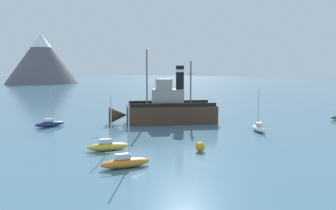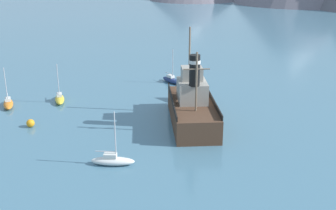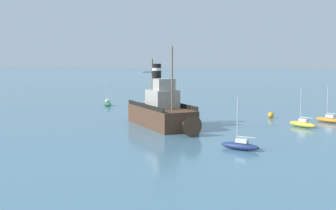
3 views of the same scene
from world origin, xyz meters
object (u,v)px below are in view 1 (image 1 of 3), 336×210
mooring_buoy (200,147)px  sailboat_yellow (108,146)px  sailboat_white (259,128)px  old_tugboat (167,110)px  sailboat_orange (125,162)px  sailboat_navy (50,123)px

mooring_buoy → sailboat_yellow: bearing=119.6°
sailboat_white → mooring_buoy: (-12.99, 0.98, 0.00)m
old_tugboat → sailboat_yellow: (-16.71, -4.50, -1.40)m
sailboat_white → mooring_buoy: sailboat_white is taller
sailboat_orange → sailboat_white: bearing=-9.1°
sailboat_orange → sailboat_yellow: (3.50, 4.89, 0.00)m
sailboat_navy → sailboat_white: 25.99m
sailboat_yellow → sailboat_navy: bearing=68.8°
sailboat_orange → mooring_buoy: (7.60, -2.32, 0.00)m
sailboat_navy → mooring_buoy: sailboat_navy is taller
sailboat_navy → sailboat_white: bearing=-64.6°
sailboat_white → mooring_buoy: 13.03m
sailboat_orange → sailboat_white: (20.60, -3.30, 0.00)m
sailboat_white → sailboat_yellow: bearing=154.4°
sailboat_yellow → sailboat_white: bearing=-25.6°
sailboat_navy → sailboat_yellow: size_ratio=1.00×
old_tugboat → sailboat_navy: bearing=135.0°
old_tugboat → sailboat_orange: 22.34m
old_tugboat → mooring_buoy: (-12.62, -11.71, -1.40)m
sailboat_orange → sailboat_white: 20.86m
mooring_buoy → sailboat_orange: bearing=163.1°
sailboat_white → sailboat_yellow: (-17.09, 8.19, 0.00)m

